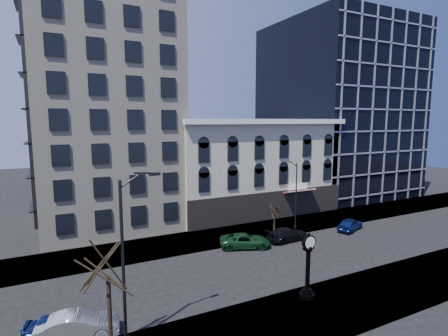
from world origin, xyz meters
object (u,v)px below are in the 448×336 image
street_lamp_near (134,213)px  car_near_b (78,326)px  car_near_a (59,326)px  street_clock (308,268)px

street_lamp_near → car_near_b: 7.56m
street_lamp_near → car_near_a: size_ratio=2.55×
street_lamp_near → car_near_b: bearing=141.1°
street_clock → street_lamp_near: bearing=174.7°
street_clock → car_near_b: size_ratio=1.04×
street_clock → car_near_a: size_ratio=1.23×
street_clock → street_lamp_near: size_ratio=0.48×
street_lamp_near → car_near_a: street_lamp_near is taller
street_lamp_near → car_near_b: size_ratio=2.16×
street_clock → car_near_a: 15.87m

